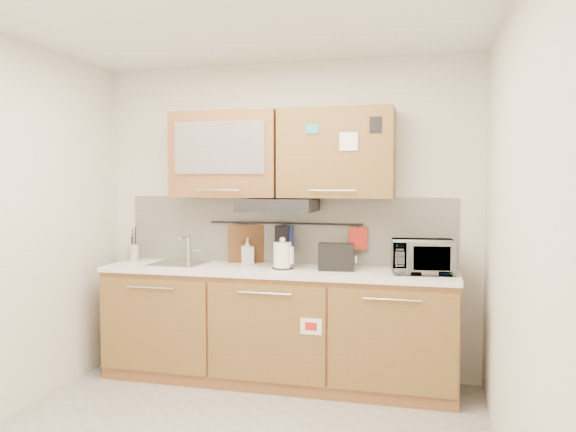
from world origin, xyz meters
The scene contains 19 objects.
ceiling centered at (0.00, 0.00, 2.60)m, with size 3.20×3.20×0.00m, color white.
wall_back centered at (0.00, 1.50, 1.30)m, with size 3.20×3.20×0.00m, color silver.
wall_right centered at (1.60, 0.00, 1.30)m, with size 3.00×3.00×0.00m, color silver.
base_cabinet centered at (0.00, 1.19, 0.41)m, with size 2.80×0.64×0.88m.
countertop centered at (0.00, 1.19, 0.90)m, with size 2.82×0.62×0.04m, color white.
backsplash centered at (0.00, 1.49, 1.20)m, with size 2.80×0.02×0.56m, color silver.
upper_cabinets centered at (0.00, 1.32, 1.83)m, with size 1.82×0.37×0.70m.
range_hood centered at (0.00, 1.25, 1.42)m, with size 0.60×0.46×0.10m, color black.
sink centered at (-0.85, 1.21, 0.92)m, with size 0.42×0.40×0.26m.
utensil_rail centered at (0.00, 1.45, 1.26)m, with size 0.02×0.02×1.30m, color black.
utensil_crock centered at (-1.30, 1.28, 1.00)m, with size 0.16×0.16×0.30m.
kettle centered at (0.06, 1.17, 1.02)m, with size 0.19×0.19×0.25m.
toaster centered at (0.48, 1.21, 1.03)m, with size 0.29×0.19×0.21m.
microwave centered at (1.14, 1.21, 1.05)m, with size 0.46×0.31×0.25m, color #999999.
soap_bottle centered at (-0.30, 1.38, 1.03)m, with size 0.10×0.10×0.22m, color #999999.
cutting_board centered at (-0.33, 1.44, 1.05)m, with size 0.31×0.02×0.39m, color brown.
oven_mitt centered at (0.02, 1.44, 1.14)m, with size 0.12×0.03×0.20m, color #213797.
dark_pouch centered at (-0.01, 1.44, 1.13)m, with size 0.14×0.04×0.22m, color black.
pot_holder centered at (0.62, 1.44, 1.15)m, with size 0.15×0.02×0.18m, color red.
Camera 1 is at (1.18, -3.08, 1.60)m, focal length 35.00 mm.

